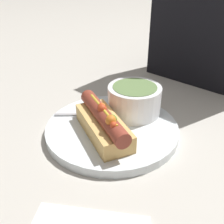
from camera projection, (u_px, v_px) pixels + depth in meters
The scene contains 5 objects.
ground_plane at pixel (112, 132), 0.50m from camera, with size 4.00×4.00×0.00m, color #BCB7AD.
dinner_plate at pixel (112, 129), 0.50m from camera, with size 0.25×0.25×0.02m.
hot_dog at pixel (104, 123), 0.45m from camera, with size 0.16×0.11×0.06m.
soup_bowl at pixel (132, 98), 0.52m from camera, with size 0.11×0.11×0.06m.
spoon at pixel (118, 114), 0.52m from camera, with size 0.14×0.13×0.01m.
Camera 1 is at (0.28, -0.31, 0.29)m, focal length 42.00 mm.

